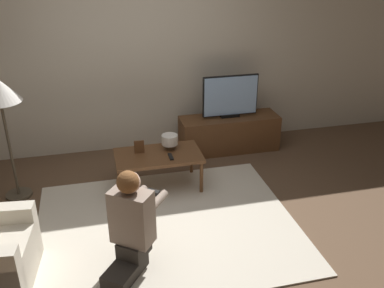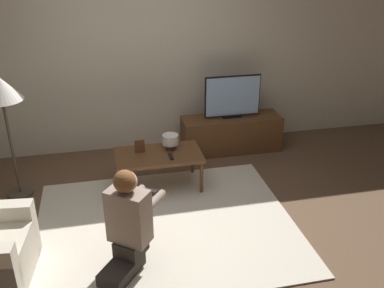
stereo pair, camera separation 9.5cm
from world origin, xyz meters
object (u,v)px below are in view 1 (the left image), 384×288
(tv, at_px, (230,96))
(coffee_table, at_px, (158,158))
(person_kneeling, at_px, (131,222))
(table_lamp, at_px, (170,141))

(tv, xyz_separation_m, coffee_table, (-1.07, -0.76, -0.37))
(tv, height_order, person_kneeling, tv)
(coffee_table, relative_size, table_lamp, 5.26)
(person_kneeling, bearing_deg, tv, -89.95)
(tv, distance_m, coffee_table, 1.37)
(tv, xyz_separation_m, person_kneeling, (-1.51, -2.01, -0.29))
(coffee_table, height_order, person_kneeling, person_kneeling)
(coffee_table, xyz_separation_m, person_kneeling, (-0.43, -1.25, 0.08))
(coffee_table, bearing_deg, table_lamp, 32.74)
(person_kneeling, xyz_separation_m, table_lamp, (0.58, 1.35, 0.06))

